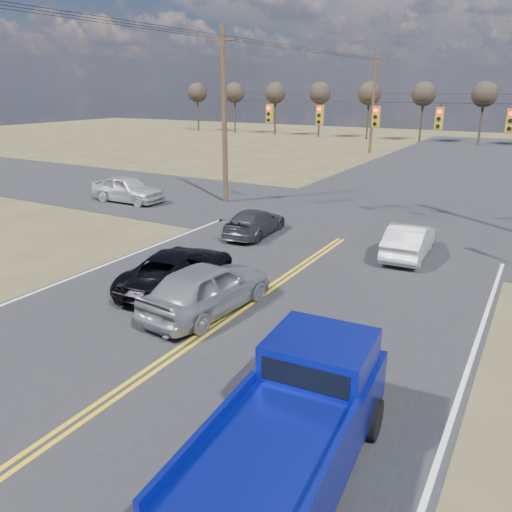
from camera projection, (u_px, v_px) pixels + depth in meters
The scene contains 12 objects.
ground at pixel (123, 391), 11.57m from camera, with size 160.00×160.00×0.00m, color brown.
road_main at pixel (304, 265), 19.77m from camera, with size 14.00×120.00×0.02m, color #28282B.
road_cross at pixel (368, 221), 26.32m from camera, with size 120.00×12.00×0.02m, color #28282B.
signal_gantry at pixel (384, 122), 24.28m from camera, with size 19.60×4.83×10.00m.
utility_poles at pixel (370, 119), 23.82m from camera, with size 19.60×58.32×10.00m.
treeline at pixel (419, 103), 31.83m from camera, with size 87.00×117.80×7.40m.
pickup_truck at pixel (294, 427), 8.72m from camera, with size 2.65×5.93×2.17m.
silver_suv at pixel (207, 287), 15.41m from camera, with size 1.93×4.79×1.63m, color gray.
black_suv at pixel (179, 269), 17.25m from camera, with size 2.37×5.15×1.43m, color black.
white_car_queue at pixel (409, 240), 20.55m from camera, with size 1.50×4.30×1.42m, color silver.
dgrey_car_queue at pixel (255, 222), 23.61m from camera, with size 1.72×4.24×1.23m, color #38383D.
cross_car_west at pixel (127, 189), 30.36m from camera, with size 4.71×1.90×1.61m, color #BDBDBD.
Camera 1 is at (7.67, -7.06, 6.69)m, focal length 35.00 mm.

